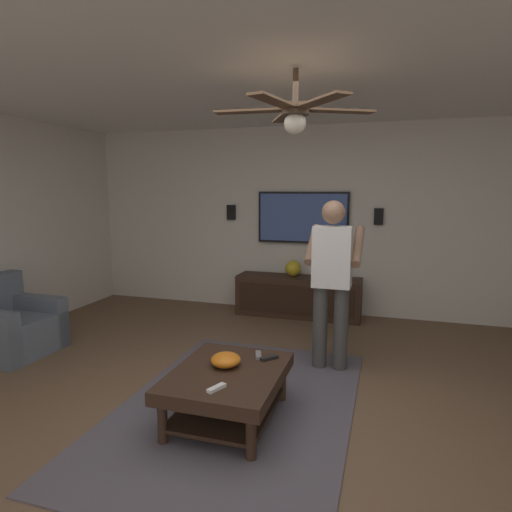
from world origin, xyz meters
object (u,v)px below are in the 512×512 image
at_px(bowl, 226,360).
at_px(vase_round, 293,268).
at_px(media_console, 298,296).
at_px(person_standing, 332,275).
at_px(wall_speaker_left, 379,217).
at_px(wall_speaker_right, 231,212).
at_px(coffee_table, 228,383).
at_px(remote_grey, 258,355).
at_px(remote_white, 216,388).
at_px(remote_black, 269,358).
at_px(armchair, 9,328).
at_px(ceiling_fan, 295,113).
at_px(tv, 303,218).

distance_m(bowl, vase_round, 2.85).
bearing_deg(media_console, person_standing, 21.71).
bearing_deg(media_console, wall_speaker_left, 103.96).
distance_m(person_standing, wall_speaker_right, 2.61).
distance_m(coffee_table, bowl, 0.17).
bearing_deg(bowl, person_standing, -29.39).
bearing_deg(remote_grey, wall_speaker_left, 145.16).
xyz_separation_m(vase_round, wall_speaker_right, (0.21, 0.98, 0.74)).
height_order(remote_white, remote_grey, same).
xyz_separation_m(remote_white, remote_black, (0.61, -0.20, 0.00)).
bearing_deg(person_standing, vase_round, 24.28).
bearing_deg(remote_black, coffee_table, 4.51).
xyz_separation_m(armchair, wall_speaker_left, (2.51, -3.70, 1.10)).
bearing_deg(ceiling_fan, wall_speaker_left, -10.95).
bearing_deg(ceiling_fan, person_standing, -11.05).
height_order(remote_grey, ceiling_fan, ceiling_fan).
bearing_deg(wall_speaker_right, armchair, 147.34).
height_order(armchair, remote_black, armchair).
distance_m(bowl, wall_speaker_left, 3.35).
xyz_separation_m(media_console, person_standing, (-1.65, -0.66, 0.66)).
bearing_deg(remote_grey, person_standing, 134.17).
bearing_deg(media_console, tv, -180.00).
bearing_deg(person_standing, ceiling_fan, 169.52).
bearing_deg(media_console, coffee_table, 0.90).
relative_size(armchair, coffee_table, 0.83).
distance_m(bowl, remote_black, 0.36).
height_order(media_console, vase_round, vase_round).
height_order(coffee_table, remote_black, remote_black).
bearing_deg(vase_round, wall_speaker_left, -79.32).
bearing_deg(coffee_table, person_standing, -26.56).
height_order(media_console, tv, tv).
distance_m(person_standing, ceiling_fan, 1.66).
distance_m(media_console, remote_grey, 2.55).
bearing_deg(bowl, media_console, 0.12).
xyz_separation_m(media_console, ceiling_fan, (-2.59, -0.47, 2.01)).
relative_size(coffee_table, wall_speaker_left, 4.55).
height_order(vase_round, wall_speaker_left, wall_speaker_left).
xyz_separation_m(remote_black, wall_speaker_right, (2.83, 1.36, 0.99)).
height_order(tv, bowl, tv).
relative_size(coffee_table, remote_white, 6.67).
bearing_deg(ceiling_fan, bowl, 114.51).
distance_m(tv, remote_white, 3.55).
height_order(coffee_table, media_console, media_console).
xyz_separation_m(remote_grey, ceiling_fan, (-0.05, -0.28, 1.87)).
bearing_deg(remote_grey, coffee_table, -41.91).
xyz_separation_m(tv, remote_white, (-3.43, -0.09, -0.94)).
bearing_deg(remote_white, vase_round, -153.49).
distance_m(media_console, vase_round, 0.40).
bearing_deg(vase_round, remote_white, -176.92).
bearing_deg(remote_black, remote_white, 25.84).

